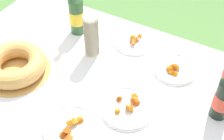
{
  "coord_description": "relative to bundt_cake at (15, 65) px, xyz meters",
  "views": [
    {
      "loc": [
        0.58,
        -0.72,
        1.72
      ],
      "look_at": [
        0.1,
        0.13,
        0.74
      ],
      "focal_mm": 50.0,
      "sensor_mm": 36.0,
      "label": 1
    }
  ],
  "objects": [
    {
      "name": "snack_plate_near",
      "position": [
        0.56,
        0.06,
        -0.03
      ],
      "size": [
        0.23,
        0.23,
        0.05
      ],
      "color": "white",
      "rests_on": "tablecloth"
    },
    {
      "name": "snack_plate_left",
      "position": [
        0.65,
        0.37,
        -0.03
      ],
      "size": [
        0.21,
        0.21,
        0.06
      ],
      "color": "white",
      "rests_on": "tablecloth"
    },
    {
      "name": "cider_bottle_green",
      "position": [
        0.08,
        0.4,
        0.07
      ],
      "size": [
        0.08,
        0.08,
        0.31
      ],
      "color": "#2D562D",
      "rests_on": "tablecloth"
    },
    {
      "name": "garden_table",
      "position": [
        0.32,
        0.05,
        -0.11
      ],
      "size": [
        1.44,
        1.12,
        0.67
      ],
      "color": "brown",
      "rests_on": "ground_plane"
    },
    {
      "name": "bundt_cake",
      "position": [
        0.0,
        0.0,
        0.0
      ],
      "size": [
        0.32,
        0.32,
        0.09
      ],
      "color": "tan",
      "rests_on": "tablecloth"
    },
    {
      "name": "cup_stack",
      "position": [
        0.25,
        0.28,
        0.07
      ],
      "size": [
        0.07,
        0.07,
        0.23
      ],
      "color": "beige",
      "rests_on": "tablecloth"
    },
    {
      "name": "snack_plate_right",
      "position": [
        0.39,
        0.45,
        -0.03
      ],
      "size": [
        0.21,
        0.21,
        0.06
      ],
      "color": "white",
      "rests_on": "tablecloth"
    },
    {
      "name": "snack_plate_far",
      "position": [
        0.4,
        -0.14,
        -0.03
      ],
      "size": [
        0.22,
        0.22,
        0.05
      ],
      "color": "white",
      "rests_on": "tablecloth"
    },
    {
      "name": "juice_bottle_red",
      "position": [
        0.9,
        0.22,
        0.07
      ],
      "size": [
        0.07,
        0.07,
        0.3
      ],
      "color": "black",
      "rests_on": "tablecloth"
    },
    {
      "name": "tablecloth",
      "position": [
        0.32,
        0.05,
        -0.06
      ],
      "size": [
        1.45,
        1.13,
        0.1
      ],
      "color": "white",
      "rests_on": "garden_table"
    }
  ]
}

